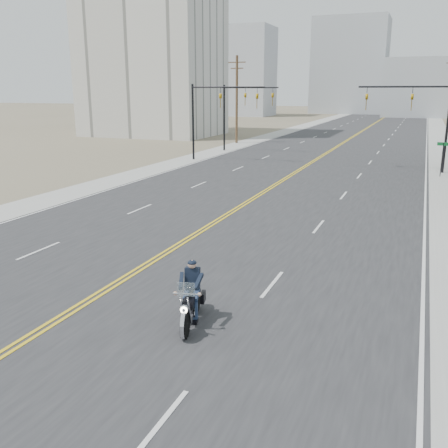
% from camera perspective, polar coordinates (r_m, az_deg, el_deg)
% --- Properties ---
extents(ground_plane, '(400.00, 400.00, 0.00)m').
position_cam_1_polar(ground_plane, '(16.06, -16.38, -9.20)').
color(ground_plane, '#776D56').
rests_on(ground_plane, ground).
extents(road, '(20.00, 200.00, 0.01)m').
position_cam_1_polar(road, '(82.18, 15.25, 10.04)').
color(road, '#303033').
rests_on(road, ground).
extents(sidewalk_left, '(3.00, 200.00, 0.01)m').
position_cam_1_polar(sidewalk_left, '(84.26, 7.35, 10.55)').
color(sidewalk_left, '#A5A5A0').
rests_on(sidewalk_left, ground).
extents(sidewalk_right, '(3.00, 200.00, 0.01)m').
position_cam_1_polar(sidewalk_right, '(81.67, 23.38, 9.32)').
color(sidewalk_right, '#A5A5A0').
rests_on(sidewalk_right, ground).
extents(traffic_mast_left, '(7.10, 0.26, 7.00)m').
position_cam_1_polar(traffic_mast_left, '(47.11, -1.30, 13.22)').
color(traffic_mast_left, black).
rests_on(traffic_mast_left, ground).
extents(traffic_mast_right, '(7.10, 0.26, 7.00)m').
position_cam_1_polar(traffic_mast_right, '(43.42, 21.63, 12.05)').
color(traffic_mast_right, black).
rests_on(traffic_mast_right, ground).
extents(traffic_mast_far, '(6.10, 0.26, 7.00)m').
position_cam_1_polar(traffic_mast_far, '(54.69, 1.72, 13.40)').
color(traffic_mast_far, black).
rests_on(traffic_mast_far, ground).
extents(street_sign, '(0.90, 0.06, 2.62)m').
position_cam_1_polar(street_sign, '(41.68, 23.70, 7.41)').
color(street_sign, black).
rests_on(street_sign, ground).
extents(utility_pole_left, '(2.20, 0.30, 10.50)m').
position_cam_1_polar(utility_pole_left, '(63.28, 1.47, 14.17)').
color(utility_pole_left, brown).
rests_on(utility_pole_left, ground).
extents(apartment_block, '(18.00, 14.00, 30.00)m').
position_cam_1_polar(apartment_block, '(76.64, -8.27, 21.31)').
color(apartment_block, silver).
rests_on(apartment_block, ground).
extents(haze_bldg_a, '(14.00, 12.00, 22.00)m').
position_cam_1_polar(haze_bldg_a, '(134.01, 2.37, 16.98)').
color(haze_bldg_a, '#B7BCC6').
rests_on(haze_bldg_a, ground).
extents(haze_bldg_b, '(18.00, 14.00, 14.00)m').
position_cam_1_polar(haze_bldg_b, '(136.40, 21.74, 14.25)').
color(haze_bldg_b, '#ADB2B7').
rests_on(haze_bldg_b, ground).
extents(haze_bldg_d, '(20.00, 15.00, 26.00)m').
position_cam_1_polar(haze_bldg_d, '(153.03, 14.20, 17.06)').
color(haze_bldg_d, '#ADB2B7').
rests_on(haze_bldg_d, ground).
extents(haze_bldg_f, '(12.00, 12.00, 16.00)m').
position_cam_1_polar(haze_bldg_f, '(153.34, -1.21, 15.62)').
color(haze_bldg_f, '#ADB2B7').
rests_on(haze_bldg_f, ground).
extents(motorcyclist, '(1.54, 2.49, 1.81)m').
position_cam_1_polar(motorcyclist, '(14.12, -3.85, -8.02)').
color(motorcyclist, black).
rests_on(motorcyclist, ground).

